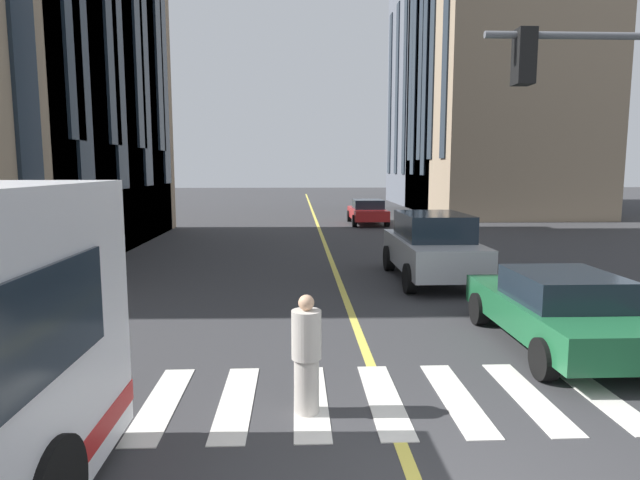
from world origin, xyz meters
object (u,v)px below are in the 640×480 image
(car_red_parked_a, at_px, (367,211))
(car_green_oncoming, at_px, (558,309))
(car_silver_far, at_px, (432,246))
(pedestrian_near, at_px, (306,355))

(car_red_parked_a, bearing_deg, car_green_oncoming, -178.44)
(car_silver_far, height_order, car_red_parked_a, car_silver_far)
(car_red_parked_a, distance_m, pedestrian_near, 23.68)
(pedestrian_near, bearing_deg, car_red_parked_a, -9.33)
(car_silver_far, height_order, car_green_oncoming, car_silver_far)
(car_red_parked_a, relative_size, pedestrian_near, 2.82)
(car_silver_far, distance_m, car_green_oncoming, 5.87)
(car_silver_far, distance_m, car_red_parked_a, 15.20)
(car_silver_far, distance_m, pedestrian_near, 8.95)
(car_green_oncoming, height_order, car_red_parked_a, same)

